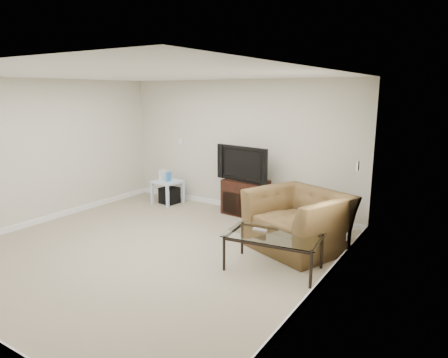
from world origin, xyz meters
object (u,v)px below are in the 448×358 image
Objects in this scene: television at (245,163)px; coffee_table at (273,252)px; tv_stand at (246,197)px; side_table at (168,192)px; subwoofer at (169,195)px; recliner at (299,211)px.

coffee_table is (1.50, -1.90, -0.75)m from television.
tv_stand is 1.58× the size of side_table.
side_table is 0.08m from subwoofer.
side_table is at bearing -173.60° from recliner.
tv_stand is 1.75m from side_table.
recliner is (3.22, -0.85, 0.33)m from side_table.
recliner is (1.49, -1.08, 0.24)m from tv_stand.
television is (-0.00, -0.03, 0.66)m from tv_stand.
television is at bearing 6.06° from subwoofer.
recliner is at bearing 90.42° from coffee_table.
television is 1.87m from recliner.
subwoofer is at bearing -165.06° from television.
tv_stand is at bearing 94.52° from television.
side_table is (-1.73, -0.23, -0.09)m from tv_stand.
coffee_table is (1.50, -1.93, -0.09)m from tv_stand.
television reaches higher than coffee_table.
tv_stand is 2.41× the size of subwoofer.
television is at bearing 6.51° from side_table.
coffee_table is (3.23, -1.70, -0.00)m from side_table.
side_table is at bearing -151.50° from subwoofer.
tv_stand reaches higher than coffee_table.
recliner is at bearing -31.54° from tv_stand.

